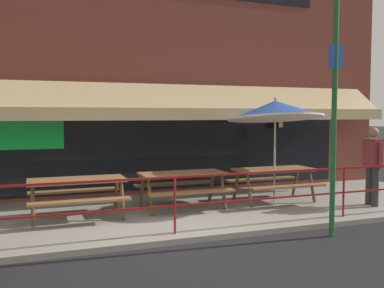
# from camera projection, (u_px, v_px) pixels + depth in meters

# --- Properties ---
(ground_plane) EXTENTS (120.00, 120.00, 0.00)m
(ground_plane) POSITION_uv_depth(u_px,v_px,m) (181.00, 245.00, 6.84)
(ground_plane) COLOR black
(patio_deck) EXTENTS (15.00, 4.00, 0.10)m
(patio_deck) POSITION_uv_depth(u_px,v_px,m) (149.00, 215.00, 8.70)
(patio_deck) COLOR gray
(patio_deck) RESTS_ON ground
(restaurant_building) EXTENTS (15.00, 1.60, 8.27)m
(restaurant_building) POSITION_uv_depth(u_px,v_px,m) (124.00, 33.00, 10.51)
(restaurant_building) COLOR brown
(restaurant_building) RESTS_ON ground
(patio_railing) EXTENTS (13.84, 0.04, 0.97)m
(patio_railing) POSITION_uv_depth(u_px,v_px,m) (175.00, 192.00, 7.07)
(patio_railing) COLOR maroon
(patio_railing) RESTS_ON patio_deck
(picnic_table_left) EXTENTS (1.80, 1.42, 0.76)m
(picnic_table_left) POSITION_uv_depth(u_px,v_px,m) (77.00, 187.00, 8.13)
(picnic_table_left) COLOR brown
(picnic_table_left) RESTS_ON patio_deck
(picnic_table_centre) EXTENTS (1.80, 1.42, 0.76)m
(picnic_table_centre) POSITION_uv_depth(u_px,v_px,m) (183.00, 180.00, 9.03)
(picnic_table_centre) COLOR brown
(picnic_table_centre) RESTS_ON patio_deck
(picnic_table_right) EXTENTS (1.80, 1.42, 0.76)m
(picnic_table_right) POSITION_uv_depth(u_px,v_px,m) (274.00, 175.00, 9.72)
(picnic_table_right) COLOR brown
(picnic_table_right) RESTS_ON patio_deck
(patio_umbrella_right) EXTENTS (2.14, 2.14, 2.40)m
(patio_umbrella_right) POSITION_uv_depth(u_px,v_px,m) (275.00, 110.00, 9.60)
(patio_umbrella_right) COLOR #B7B2A8
(patio_umbrella_right) RESTS_ON patio_deck
(pedestrian_walking) EXTENTS (0.28, 0.62, 1.71)m
(pedestrian_walking) POSITION_uv_depth(u_px,v_px,m) (373.00, 162.00, 9.29)
(pedestrian_walking) COLOR #333338
(pedestrian_walking) RESTS_ON patio_deck
(street_sign_pole) EXTENTS (0.28, 0.09, 4.23)m
(street_sign_pole) POSITION_uv_depth(u_px,v_px,m) (334.00, 109.00, 7.18)
(street_sign_pole) COLOR #1E6033
(street_sign_pole) RESTS_ON ground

